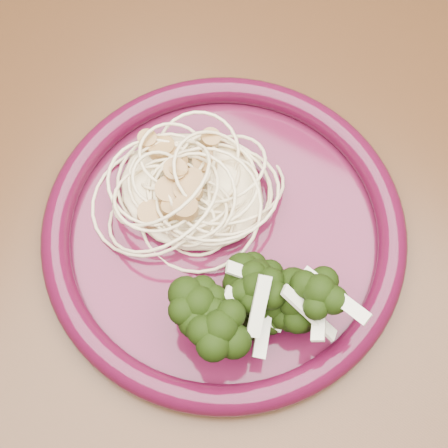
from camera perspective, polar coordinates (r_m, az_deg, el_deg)
dining_table at (r=0.61m, az=2.22°, el=0.88°), size 1.20×0.80×0.75m
dinner_plate at (r=0.48m, az=-0.00°, el=-0.48°), size 0.37×0.37×0.02m
spaghetti_pile at (r=0.49m, az=-3.02°, el=3.61°), size 0.15×0.14×0.03m
scallop_cluster at (r=0.46m, az=-3.20°, el=5.41°), size 0.14×0.14×0.04m
broccoli_pile at (r=0.45m, az=4.02°, el=-4.35°), size 0.13×0.16×0.05m
onion_garnish at (r=0.42m, az=4.28°, el=-2.96°), size 0.09×0.10×0.05m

